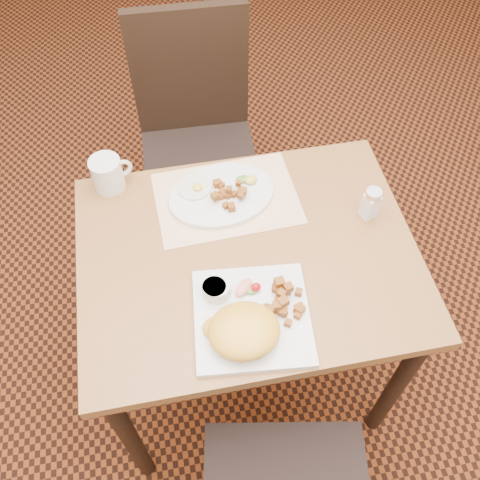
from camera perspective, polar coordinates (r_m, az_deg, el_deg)
name	(u,v)px	position (r m, az deg, el deg)	size (l,w,h in m)	color
ground	(246,364)	(2.08, 0.62, -13.09)	(8.00, 8.00, 0.00)	black
table	(248,275)	(1.51, 0.83, -3.73)	(0.90, 0.70, 0.75)	#99602F
chair_far	(197,131)	(2.04, -4.65, 11.55)	(0.43, 0.44, 0.97)	black
placemat	(227,198)	(1.53, -1.44, 4.48)	(0.40, 0.28, 0.00)	white
plate_square	(252,317)	(1.31, 1.30, -8.25)	(0.28, 0.28, 0.02)	silver
plate_oval	(222,195)	(1.53, -1.98, 4.79)	(0.30, 0.23, 0.02)	silver
hollandaise_mound	(243,331)	(1.25, 0.34, -9.68)	(0.18, 0.15, 0.06)	gold
ramekin	(216,288)	(1.32, -2.54, -5.15)	(0.07, 0.07, 0.04)	silver
garnish_sq	(248,288)	(1.33, 0.85, -5.12)	(0.08, 0.06, 0.03)	#387223
fried_egg	(195,187)	(1.54, -4.84, 5.67)	(0.10, 0.10, 0.02)	white
garnish_ov	(247,180)	(1.54, 0.79, 6.47)	(0.07, 0.05, 0.02)	#387223
salt_shaker	(371,203)	(1.50, 13.78, 3.85)	(0.05, 0.05, 0.10)	white
coffee_mug	(108,174)	(1.57, -13.89, 6.89)	(0.12, 0.09, 0.10)	silver
home_fries_sq	(283,300)	(1.31, 4.66, -6.41)	(0.11, 0.13, 0.04)	#944F17
home_fries_ov	(229,193)	(1.50, -1.17, 5.00)	(0.11, 0.12, 0.03)	#944F17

